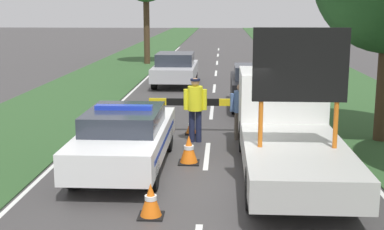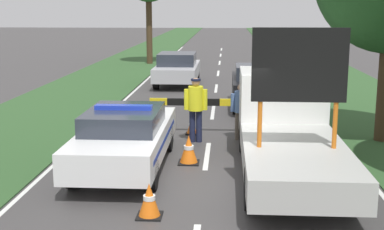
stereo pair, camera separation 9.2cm
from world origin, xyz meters
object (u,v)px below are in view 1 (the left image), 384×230
(road_barrier, at_px, (201,105))
(traffic_cone_near_truck, at_px, (191,126))
(work_truck, at_px, (286,124))
(police_car, at_px, (126,137))
(traffic_cone_behind_barrier, at_px, (151,200))
(queued_car_sedan_silver, at_px, (175,68))
(pedestrian_civilian, at_px, (240,107))
(queued_car_sedan_black, at_px, (257,86))
(traffic_cone_centre_front, at_px, (269,117))
(traffic_cone_near_police, at_px, (189,149))
(police_officer, at_px, (195,104))

(road_barrier, relative_size, traffic_cone_near_truck, 6.27)
(work_truck, bearing_deg, traffic_cone_near_truck, -54.29)
(police_car, xyz_separation_m, traffic_cone_behind_barrier, (0.95, -2.87, -0.43))
(police_car, bearing_deg, queued_car_sedan_silver, 88.35)
(traffic_cone_near_truck, xyz_separation_m, queued_car_sedan_silver, (-1.31, 9.82, 0.54))
(pedestrian_civilian, height_order, queued_car_sedan_black, same)
(traffic_cone_centre_front, bearing_deg, queued_car_sedan_black, 92.87)
(pedestrian_civilian, bearing_deg, traffic_cone_near_police, -90.09)
(traffic_cone_near_police, bearing_deg, queued_car_sedan_silver, 96.42)
(road_barrier, xyz_separation_m, traffic_cone_near_truck, (-0.29, -0.10, -0.61))
(police_officer, height_order, traffic_cone_centre_front, police_officer)
(traffic_cone_near_truck, relative_size, queued_car_sedan_silver, 0.10)
(road_barrier, height_order, traffic_cone_centre_front, road_barrier)
(traffic_cone_centre_front, distance_m, queued_car_sedan_black, 3.36)
(road_barrier, distance_m, traffic_cone_near_police, 3.07)
(work_truck, height_order, queued_car_sedan_black, work_truck)
(traffic_cone_centre_front, height_order, queued_car_sedan_silver, queued_car_sedan_silver)
(pedestrian_civilian, bearing_deg, traffic_cone_behind_barrier, -78.82)
(traffic_cone_centre_front, relative_size, traffic_cone_near_truck, 1.43)
(police_officer, relative_size, queued_car_sedan_black, 0.45)
(work_truck, distance_m, traffic_cone_centre_front, 4.11)
(pedestrian_civilian, bearing_deg, queued_car_sedan_silver, 132.72)
(traffic_cone_centre_front, bearing_deg, queued_car_sedan_silver, 112.02)
(road_barrier, relative_size, police_officer, 1.73)
(traffic_cone_centre_front, xyz_separation_m, queued_car_sedan_silver, (-3.61, 8.92, 0.44))
(traffic_cone_behind_barrier, bearing_deg, queued_car_sedan_silver, 93.47)
(police_car, bearing_deg, police_officer, 57.65)
(police_car, bearing_deg, traffic_cone_near_police, 15.09)
(work_truck, bearing_deg, pedestrian_civilian, -70.62)
(work_truck, height_order, police_officer, work_truck)
(work_truck, xyz_separation_m, traffic_cone_centre_front, (-0.05, 4.05, -0.68))
(road_barrier, relative_size, traffic_cone_behind_barrier, 4.92)
(work_truck, bearing_deg, traffic_cone_near_police, -6.97)
(police_car, relative_size, traffic_cone_behind_barrier, 7.95)
(traffic_cone_near_police, bearing_deg, pedestrian_civilian, 61.77)
(pedestrian_civilian, bearing_deg, police_car, -105.72)
(traffic_cone_behind_barrier, relative_size, queued_car_sedan_silver, 0.13)
(police_car, height_order, traffic_cone_near_police, police_car)
(police_officer, xyz_separation_m, traffic_cone_near_police, (-0.05, -2.03, -0.71))
(police_car, relative_size, road_barrier, 1.61)
(police_officer, bearing_deg, police_car, 37.85)
(police_car, relative_size, queued_car_sedan_silver, 1.05)
(pedestrian_civilian, height_order, traffic_cone_near_truck, pedestrian_civilian)
(police_car, height_order, queued_car_sedan_silver, queued_car_sedan_silver)
(traffic_cone_behind_barrier, relative_size, queued_car_sedan_black, 0.16)
(traffic_cone_near_police, bearing_deg, traffic_cone_near_truck, 92.31)
(work_truck, relative_size, road_barrier, 2.03)
(road_barrier, height_order, police_officer, police_officer)
(traffic_cone_near_police, height_order, traffic_cone_behind_barrier, traffic_cone_near_police)
(traffic_cone_centre_front, distance_m, queued_car_sedan_silver, 9.64)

